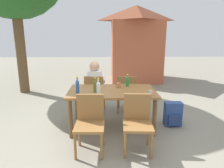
{
  "coord_description": "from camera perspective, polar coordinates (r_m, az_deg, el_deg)",
  "views": [
    {
      "loc": [
        -0.11,
        -3.66,
        1.78
      ],
      "look_at": [
        0.0,
        0.0,
        0.87
      ],
      "focal_mm": 32.79,
      "sensor_mm": 36.0,
      "label": 1
    }
  ],
  "objects": [
    {
      "name": "brick_kiosk",
      "position": [
        7.98,
        6.59,
        11.6
      ],
      "size": [
        2.08,
        2.02,
        2.78
      ],
      "color": "#B25638",
      "rests_on": "ground_plane"
    },
    {
      "name": "chair_far_left",
      "position": [
        4.62,
        -4.85,
        -2.25
      ],
      "size": [
        0.47,
        0.47,
        0.87
      ],
      "color": "olive",
      "rests_on": "ground_plane"
    },
    {
      "name": "table_knife",
      "position": [
        4.01,
        -3.95,
        -0.9
      ],
      "size": [
        0.18,
        0.19,
        0.01
      ],
      "color": "silver",
      "rests_on": "dining_table"
    },
    {
      "name": "person_in_white_shirt",
      "position": [
        4.69,
        -4.75,
        0.08
      ],
      "size": [
        0.47,
        0.62,
        1.18
      ],
      "color": "white",
      "rests_on": "ground_plane"
    },
    {
      "name": "bottle_green",
      "position": [
        4.07,
        4.29,
        0.79
      ],
      "size": [
        0.06,
        0.06,
        0.24
      ],
      "color": "#287A38",
      "rests_on": "dining_table"
    },
    {
      "name": "cup_terracotta",
      "position": [
        3.98,
        1.8,
        -0.35
      ],
      "size": [
        0.08,
        0.08,
        0.09
      ],
      "primitive_type": "cylinder",
      "color": "#BC6B47",
      "rests_on": "dining_table"
    },
    {
      "name": "dining_table",
      "position": [
        3.83,
        0.0,
        -3.04
      ],
      "size": [
        1.61,
        0.94,
        0.75
      ],
      "color": "olive",
      "rests_on": "ground_plane"
    },
    {
      "name": "chair_near_left",
      "position": [
        3.18,
        -6.17,
        -10.07
      ],
      "size": [
        0.45,
        0.45,
        0.87
      ],
      "color": "olive",
      "rests_on": "ground_plane"
    },
    {
      "name": "bottle_clear",
      "position": [
        3.41,
        -3.83,
        -1.27
      ],
      "size": [
        0.06,
        0.06,
        0.32
      ],
      "color": "white",
      "rests_on": "dining_table"
    },
    {
      "name": "cup_steel",
      "position": [
        3.54,
        10.56,
        -2.45
      ],
      "size": [
        0.07,
        0.07,
        0.09
      ],
      "primitive_type": "cylinder",
      "color": "#B2B7BC",
      "rests_on": "dining_table"
    },
    {
      "name": "bottle_olive",
      "position": [
        3.67,
        -4.7,
        -0.48
      ],
      "size": [
        0.06,
        0.06,
        0.27
      ],
      "color": "#566623",
      "rests_on": "dining_table"
    },
    {
      "name": "bottle_blue",
      "position": [
        3.65,
        -9.62,
        -0.55
      ],
      "size": [
        0.06,
        0.06,
        0.3
      ],
      "color": "#2D56A3",
      "rests_on": "dining_table"
    },
    {
      "name": "chair_near_right",
      "position": [
        3.2,
        7.1,
        -9.9
      ],
      "size": [
        0.47,
        0.47,
        0.87
      ],
      "color": "olive",
      "rests_on": "ground_plane"
    },
    {
      "name": "backpack_by_near_side",
      "position": [
        4.23,
        16.64,
        -8.15
      ],
      "size": [
        0.33,
        0.23,
        0.47
      ],
      "color": "#2D4784",
      "rests_on": "ground_plane"
    },
    {
      "name": "ground_plane",
      "position": [
        4.07,
        0.0,
        -11.9
      ],
      "size": [
        24.0,
        24.0,
        0.0
      ],
      "primitive_type": "plane",
      "color": "gray"
    },
    {
      "name": "chair_far_right",
      "position": [
        4.64,
        4.07,
        -2.18
      ],
      "size": [
        0.49,
        0.49,
        0.87
      ],
      "color": "olive",
      "rests_on": "ground_plane"
    }
  ]
}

